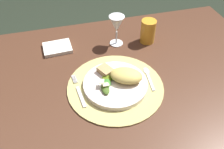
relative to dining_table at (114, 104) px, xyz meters
name	(u,v)px	position (x,y,z in m)	size (l,w,h in m)	color
dining_table	(114,104)	(0.00, 0.00, 0.00)	(1.38, 0.84, 0.75)	#4E3020
placemat	(115,86)	(-0.01, -0.06, 0.18)	(0.37, 0.37, 0.01)	tan
dinner_plate	(115,84)	(-0.01, -0.06, 0.19)	(0.24, 0.24, 0.02)	white
pasta_serving	(126,76)	(0.03, -0.06, 0.22)	(0.12, 0.08, 0.04)	#DAC260
salad_greens	(106,83)	(-0.05, -0.06, 0.21)	(0.07, 0.11, 0.03)	#37782A
bread_piece	(105,70)	(-0.03, 0.00, 0.21)	(0.06, 0.04, 0.02)	tan
fork	(79,92)	(-0.15, -0.06, 0.18)	(0.03, 0.17, 0.00)	silver
spoon	(148,75)	(0.13, -0.04, 0.18)	(0.03, 0.13, 0.01)	silver
napkin	(57,48)	(-0.20, 0.23, 0.18)	(0.12, 0.10, 0.02)	white
wine_glass	(117,25)	(0.07, 0.21, 0.28)	(0.07, 0.07, 0.14)	silver
amber_tumbler	(148,31)	(0.21, 0.19, 0.23)	(0.07, 0.07, 0.11)	gold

